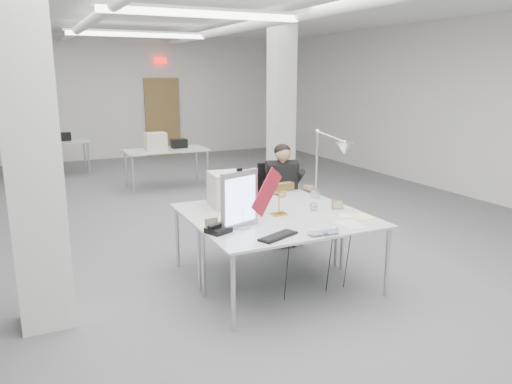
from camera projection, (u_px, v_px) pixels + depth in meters
The scene contains 22 objects.
room_shell at pixel (207, 111), 7.03m from camera, with size 10.04×14.04×3.24m.
desk_main at pixel (296, 227), 4.92m from camera, with size 1.80×0.90×0.03m, color silver.
desk_second at pixel (257, 205), 5.71m from camera, with size 1.80×0.90×0.03m, color silver.
bg_desk_a at pixel (166, 150), 9.84m from camera, with size 1.60×0.80×0.03m, color silver.
bg_desk_b at pixel (50, 142), 10.94m from camera, with size 1.60×0.80×0.03m, color silver.
office_chair at pixel (280, 206), 6.59m from camera, with size 0.49×0.49×1.01m, color black, non-canonical shape.
seated_person at pixel (283, 178), 6.45m from camera, with size 0.51×0.64×0.96m, color black, non-canonical shape.
monitor at pixel (240, 200), 4.79m from camera, with size 0.45×0.04×0.56m, color #AAAAAF.
pennant at pixel (267, 192), 4.86m from camera, with size 0.46×0.01×0.19m, color maroon.
keyboard at pixel (278, 236), 4.56m from camera, with size 0.42×0.14×0.02m, color black.
laptop at pixel (326, 234), 4.60m from camera, with size 0.31×0.20×0.02m, color #B6B6BB.
mouse at pixel (335, 228), 4.78m from camera, with size 0.08×0.05×0.03m, color silver.
bankers_lamp at pixel (279, 201), 5.25m from camera, with size 0.27×0.11×0.31m, color #CE8E40, non-canonical shape.
desk_phone at pixel (218, 230), 4.69m from camera, with size 0.21×0.19×0.05m, color black.
picture_frame_left at pixel (212, 224), 4.79m from camera, with size 0.13×0.01×0.11m, color #A77D48.
picture_frame_right at pixel (337, 205), 5.49m from camera, with size 0.13×0.01×0.10m, color olive.
desk_clock at pixel (314, 206), 5.43m from camera, with size 0.10×0.10×0.03m, color #A9A8AD.
paper_stack_a at pixel (351, 225), 4.93m from camera, with size 0.22×0.32×0.01m, color silver.
paper_stack_b at pixel (362, 216), 5.21m from camera, with size 0.19×0.26×0.01m, color #E3D988.
paper_stack_c at pixel (349, 215), 5.25m from camera, with size 0.20×0.14×0.01m, color white.
beige_monitor at pixel (229, 189), 5.59m from camera, with size 0.41×0.39×0.39m, color beige.
architect_lamp at pixel (328, 167), 5.69m from camera, with size 0.22×0.65×0.83m, color silver, non-canonical shape.
Camera 1 is at (-2.37, -6.58, 2.21)m, focal length 35.00 mm.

